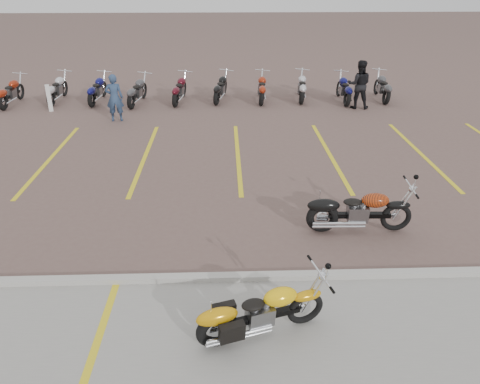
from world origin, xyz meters
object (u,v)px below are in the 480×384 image
object	(u,v)px
yellow_cruiser	(258,313)
flame_cruiser	(357,212)
person_a	(114,98)
bollard	(49,98)
person_b	(359,85)

from	to	relation	value
yellow_cruiser	flame_cruiser	distance (m)	3.71
yellow_cruiser	flame_cruiser	bearing A→B (deg)	35.74
flame_cruiser	person_a	world-z (taller)	person_a
yellow_cruiser	bollard	distance (m)	14.10
bollard	person_a	bearing A→B (deg)	-25.57
flame_cruiser	person_a	xyz separation A→B (m)	(-6.52, 7.94, 0.38)
flame_cruiser	bollard	world-z (taller)	bollard
yellow_cruiser	person_a	distance (m)	11.72
person_a	flame_cruiser	bearing A→B (deg)	122.48
flame_cruiser	bollard	size ratio (longest dim) A/B	2.17
yellow_cruiser	bollard	xyz separation A→B (m)	(-7.04, 12.22, 0.09)
person_b	bollard	distance (m)	11.75
flame_cruiser	person_b	world-z (taller)	person_b
flame_cruiser	bollard	distance (m)	13.10
person_a	yellow_cruiser	bearing A→B (deg)	104.57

